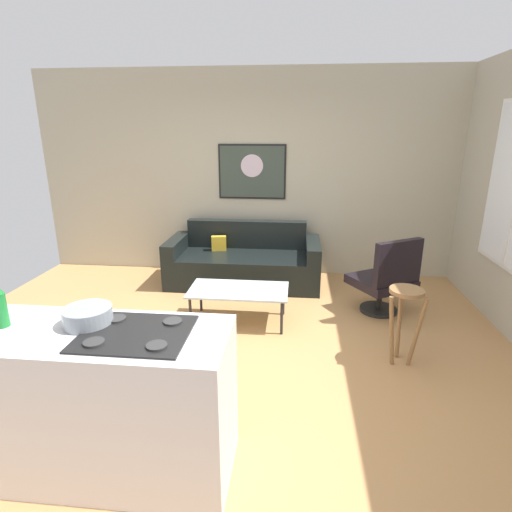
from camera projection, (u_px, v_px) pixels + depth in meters
name	position (u px, v px, depth m)	size (l,w,h in m)	color
ground	(243.00, 359.00, 3.79)	(6.40, 6.40, 0.04)	tan
back_wall	(265.00, 175.00, 5.66)	(6.40, 0.05, 2.80)	#B2AB93
couch	(244.00, 263.00, 5.54)	(2.02, 0.86, 0.80)	black
coffee_table	(239.00, 292.00, 4.36)	(1.05, 0.56, 0.38)	silver
armchair	(386.00, 279.00, 4.53)	(0.81, 0.81, 0.90)	black
bar_stool	(405.00, 309.00, 3.55)	(0.34, 0.33, 0.71)	olive
kitchen_counter	(95.00, 402.00, 2.43)	(1.62, 0.61, 0.96)	silver
mixing_bowl	(88.00, 316.00, 2.36)	(0.28, 0.28, 0.10)	gray
wall_painting	(252.00, 172.00, 5.63)	(0.93, 0.03, 0.74)	black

